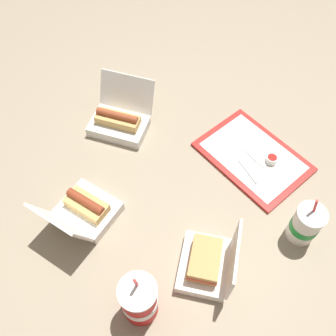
# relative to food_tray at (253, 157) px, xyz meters

# --- Properties ---
(ground_plane) EXTENTS (3.20, 3.20, 0.00)m
(ground_plane) POSITION_rel_food_tray_xyz_m (0.21, 0.25, -0.01)
(ground_plane) COLOR gray
(food_tray) EXTENTS (0.42, 0.33, 0.01)m
(food_tray) POSITION_rel_food_tray_xyz_m (0.00, 0.00, 0.00)
(food_tray) COLOR red
(food_tray) RESTS_ON ground_plane
(ketchup_cup) EXTENTS (0.04, 0.04, 0.02)m
(ketchup_cup) POSITION_rel_food_tray_xyz_m (-0.06, -0.02, 0.02)
(ketchup_cup) COLOR white
(ketchup_cup) RESTS_ON food_tray
(napkin_stack) EXTENTS (0.12, 0.12, 0.00)m
(napkin_stack) POSITION_rel_food_tray_xyz_m (-0.02, -0.04, 0.01)
(napkin_stack) COLOR white
(napkin_stack) RESTS_ON food_tray
(plastic_fork) EXTENTS (0.10, 0.06, 0.00)m
(plastic_fork) POSITION_rel_food_tray_xyz_m (-0.02, 0.07, 0.01)
(plastic_fork) COLOR white
(plastic_fork) RESTS_ON food_tray
(clamshell_hotdog_corner) EXTENTS (0.26, 0.25, 0.16)m
(clamshell_hotdog_corner) POSITION_rel_food_tray_xyz_m (0.47, 0.18, 0.03)
(clamshell_hotdog_corner) COLOR white
(clamshell_hotdog_corner) RESTS_ON ground_plane
(clamshell_sandwich_center) EXTENTS (0.21, 0.23, 0.18)m
(clamshell_sandwich_center) POSITION_rel_food_tray_xyz_m (-0.09, 0.43, 0.04)
(clamshell_sandwich_center) COLOR white
(clamshell_sandwich_center) RESTS_ON ground_plane
(clamshell_hotdog_front) EXTENTS (0.19, 0.22, 0.18)m
(clamshell_hotdog_front) POSITION_rel_food_tray_xyz_m (0.31, 0.53, 0.03)
(clamshell_hotdog_front) COLOR white
(clamshell_hotdog_front) RESTS_ON ground_plane
(soda_cup_right) EXTENTS (0.10, 0.10, 0.24)m
(soda_cup_right) POSITION_rel_food_tray_xyz_m (-0.02, 0.64, 0.08)
(soda_cup_right) COLOR red
(soda_cup_right) RESTS_ON ground_plane
(soda_cup_back) EXTENTS (0.09, 0.09, 0.20)m
(soda_cup_back) POSITION_rel_food_tray_xyz_m (-0.26, 0.17, 0.06)
(soda_cup_back) COLOR white
(soda_cup_back) RESTS_ON ground_plane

